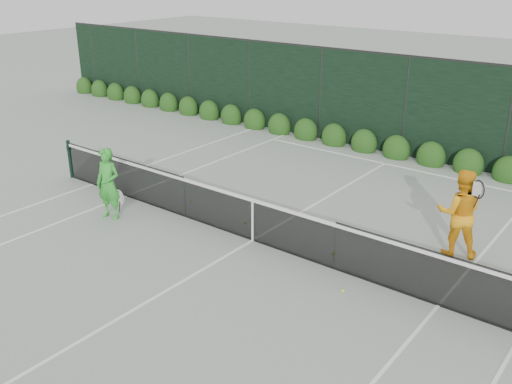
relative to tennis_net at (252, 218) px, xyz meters
The scene contains 8 objects.
ground 0.53m from the tennis_net, ahead, with size 80.00×80.00×0.00m, color gray.
tennis_net is the anchor object (origin of this frame).
player_woman 3.53m from the tennis_net, 162.27° to the right, with size 0.69×0.52×1.69m.
player_man 4.22m from the tennis_net, 29.30° to the left, with size 1.10×1.01×1.84m.
court_lines 0.53m from the tennis_net, ahead, with size 11.03×23.83×0.01m.
windscreen_fence 2.88m from the tennis_net, 89.49° to the right, with size 32.00×21.07×3.06m.
hedge_row 7.16m from the tennis_net, 89.80° to the left, with size 31.66×0.65×0.94m.
tennis_balls 0.65m from the tennis_net, 44.66° to the left, with size 5.15×1.45×0.07m.
Camera 1 is at (6.78, -8.66, 5.57)m, focal length 40.00 mm.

